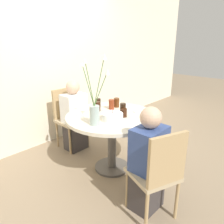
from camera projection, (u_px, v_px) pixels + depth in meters
name	position (u px, v px, depth m)	size (l,w,h in m)	color
ground_plane	(112.00, 168.00, 2.93)	(16.00, 16.00, 0.00)	#89755B
wall_back	(49.00, 62.00, 3.37)	(8.00, 0.05, 2.60)	beige
dining_table	(112.00, 125.00, 2.73)	(1.14, 1.14, 0.75)	beige
chair_near_front	(68.00, 115.00, 3.38)	(0.41, 0.41, 0.92)	tan
chair_left_flank	(158.00, 171.00, 1.95)	(0.52, 0.52, 0.92)	tan
birthday_cake	(112.00, 116.00, 2.52)	(0.25, 0.25, 0.13)	white
flower_vase	(95.00, 106.00, 2.33)	(0.21, 0.29, 0.75)	#9EB2AD
side_plate	(141.00, 111.00, 2.81)	(0.20, 0.20, 0.01)	white
drink_glass_0	(111.00, 104.00, 2.88)	(0.07, 0.07, 0.13)	maroon
drink_glass_1	(98.00, 103.00, 3.01)	(0.06, 0.06, 0.11)	black
drink_glass_2	(123.00, 109.00, 2.69)	(0.07, 0.07, 0.14)	black
drink_glass_3	(98.00, 106.00, 2.82)	(0.07, 0.07, 0.12)	#33190C
drink_glass_4	(124.00, 113.00, 2.61)	(0.07, 0.07, 0.10)	#33190C
drink_glass_5	(117.00, 103.00, 2.98)	(0.07, 0.07, 0.13)	#51280F
person_boy	(75.00, 118.00, 3.28)	(0.34, 0.24, 1.08)	#383333
person_woman	(148.00, 164.00, 2.09)	(0.34, 0.24, 1.08)	#383333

